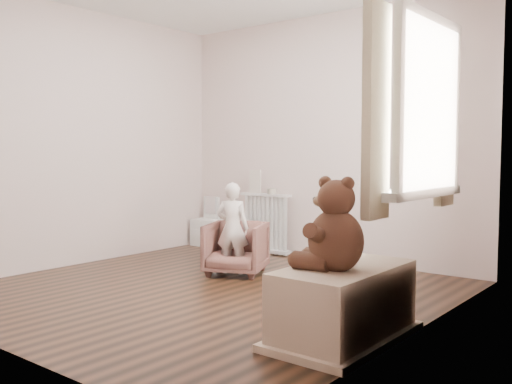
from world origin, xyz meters
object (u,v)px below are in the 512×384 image
Objects in this scene: plush_cat at (437,172)px; toy_vanity at (209,223)px; armchair at (236,248)px; teddy_bear at (336,233)px; child at (232,228)px; toy_bench at (344,307)px; radiator at (266,219)px.

toy_vanity is at bearing 141.58° from plush_cat.
armchair is 2.12m from teddy_bear.
armchair is (1.34, -1.04, -0.03)m from toy_vanity.
child is (1.34, -1.09, 0.17)m from toy_vanity.
armchair is at bearing -38.03° from toy_vanity.
teddy_bear is (3.08, -2.18, 0.40)m from toy_vanity.
teddy_bear is (1.74, -1.08, 0.23)m from child.
toy_vanity is 3.43m from plush_cat.
toy_vanity is at bearing 146.16° from toy_bench.
toy_bench is (2.21, -2.09, -0.19)m from radiator.
child is at bearing 141.15° from teddy_bear.
toy_bench is at bearing -54.28° from armchair.
child is 2.07m from teddy_bear.
armchair is (0.48, -1.07, -0.14)m from radiator.
toy_vanity is 0.71× the size of child.
child is at bearing 150.94° from toy_bench.
toy_vanity reaches higher than armchair.
plush_cat reaches higher than toy_vanity.
child reaches higher than armchair.
plush_cat is (1.87, 0.09, 0.75)m from armchair.
armchair is 0.20m from child.
toy_vanity reaches higher than toy_bench.
teddy_bear is at bearing -85.25° from toy_bench.
plush_cat is at bearing 160.44° from child.
armchair is 0.64× the size of child.
toy_vanity is 0.62× the size of toy_bench.
toy_bench is at bearing -43.34° from radiator.
child is 2.00m from toy_bench.
child is (0.00, -0.05, 0.20)m from armchair.
radiator reaches higher than toy_bench.
toy_vanity is 1.11× the size of teddy_bear.
armchair is at bearing 149.70° from toy_bench.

